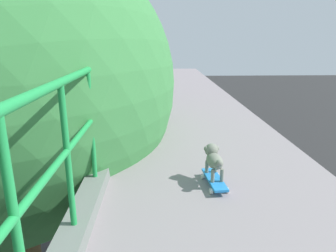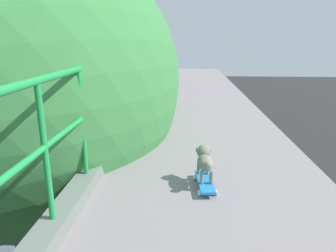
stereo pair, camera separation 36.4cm
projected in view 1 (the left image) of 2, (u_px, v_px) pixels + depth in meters
city_bus at (31, 111)px, 22.88m from camera, size 2.63×11.52×3.41m
toy_skateboard at (214, 180)px, 3.03m from camera, size 0.22×0.51×0.08m
small_dog at (214, 158)px, 3.04m from camera, size 0.18×0.41×0.31m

